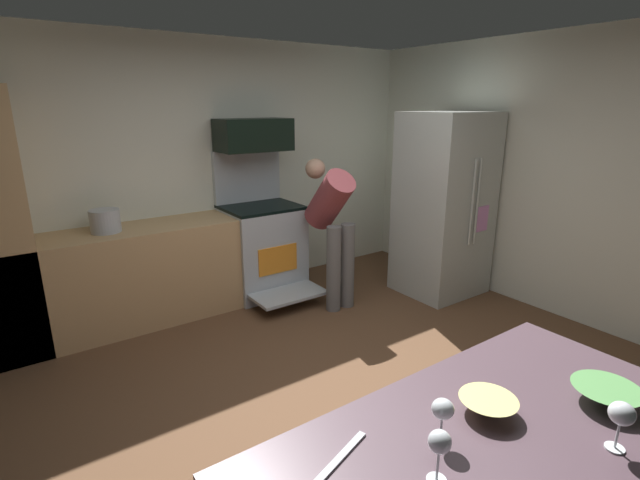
{
  "coord_description": "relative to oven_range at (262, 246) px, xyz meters",
  "views": [
    {
      "loc": [
        -1.78,
        -2.25,
        1.97
      ],
      "look_at": [
        0.02,
        0.3,
        1.05
      ],
      "focal_mm": 26.11,
      "sensor_mm": 36.0,
      "label": 1
    }
  ],
  "objects": [
    {
      "name": "wine_glass_mid",
      "position": [
        -0.72,
        -3.74,
        0.52
      ],
      "size": [
        0.08,
        0.08,
        0.17
      ],
      "color": "silver",
      "rests_on": "counter_island"
    },
    {
      "name": "microwave",
      "position": [
        0.0,
        0.1,
        1.16
      ],
      "size": [
        0.74,
        0.38,
        0.32
      ],
      "primitive_type": "cube",
      "color": "black",
      "rests_on": "oven_range"
    },
    {
      "name": "ground_plane",
      "position": [
        -0.44,
        -1.96,
        -0.52
      ],
      "size": [
        5.2,
        4.8,
        0.02
      ],
      "primitive_type": "cube",
      "color": "brown"
    },
    {
      "name": "wall_right",
      "position": [
        2.1,
        -1.96,
        0.79
      ],
      "size": [
        0.12,
        4.8,
        2.6
      ],
      "primitive_type": "cube",
      "color": "silver",
      "rests_on": "ground"
    },
    {
      "name": "wall_back",
      "position": [
        -0.44,
        0.38,
        0.79
      ],
      "size": [
        5.2,
        0.12,
        2.6
      ],
      "primitive_type": "cube",
      "color": "silver",
      "rests_on": "ground"
    },
    {
      "name": "lower_cabinet_run",
      "position": [
        -1.34,
        0.02,
        -0.06
      ],
      "size": [
        2.4,
        0.6,
        0.9
      ],
      "primitive_type": "cube",
      "color": "tan",
      "rests_on": "ground"
    },
    {
      "name": "mixing_bowl_large",
      "position": [
        -0.9,
        -3.39,
        0.42
      ],
      "size": [
        0.21,
        0.21,
        0.06
      ],
      "primitive_type": "cone",
      "rotation": [
        3.14,
        0.0,
        0.0
      ],
      "color": "#DBD279",
      "rests_on": "counter_island"
    },
    {
      "name": "wine_glass_far",
      "position": [
        -1.3,
        -3.5,
        0.52
      ],
      "size": [
        0.07,
        0.07,
        0.17
      ],
      "color": "silver",
      "rests_on": "counter_island"
    },
    {
      "name": "oven_range",
      "position": [
        0.0,
        0.0,
        0.0
      ],
      "size": [
        0.76,
        1.04,
        1.5
      ],
      "color": "silver",
      "rests_on": "ground"
    },
    {
      "name": "refrigerator",
      "position": [
        1.59,
        -1.06,
        0.44
      ],
      "size": [
        0.82,
        0.76,
        1.89
      ],
      "color": "beige",
      "rests_on": "ground"
    },
    {
      "name": "person_cook",
      "position": [
        0.42,
        -0.68,
        0.35
      ],
      "size": [
        0.31,
        0.64,
        1.44
      ],
      "color": "slate",
      "rests_on": "ground"
    },
    {
      "name": "wine_glass_extra",
      "position": [
        -1.15,
        -3.39,
        0.51
      ],
      "size": [
        0.07,
        0.07,
        0.16
      ],
      "color": "silver",
      "rests_on": "counter_island"
    },
    {
      "name": "mixing_bowl_small",
      "position": [
        -0.5,
        -3.61,
        0.43
      ],
      "size": [
        0.24,
        0.24,
        0.07
      ],
      "primitive_type": "cone",
      "rotation": [
        3.14,
        0.0,
        0.0
      ],
      "color": "#5C9D54",
      "rests_on": "counter_island"
    },
    {
      "name": "knife_chef",
      "position": [
        -1.48,
        -3.27,
        0.4
      ],
      "size": [
        0.29,
        0.12,
        0.01
      ],
      "primitive_type": "cube",
      "rotation": [
        0.0,
        0.0,
        0.33
      ],
      "color": "#B7BABF",
      "rests_on": "counter_island"
    },
    {
      "name": "stock_pot",
      "position": [
        -1.5,
        0.02,
        0.49
      ],
      "size": [
        0.25,
        0.25,
        0.2
      ],
      "primitive_type": "cylinder",
      "color": "#B1B7C0",
      "rests_on": "lower_cabinet_run"
    }
  ]
}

